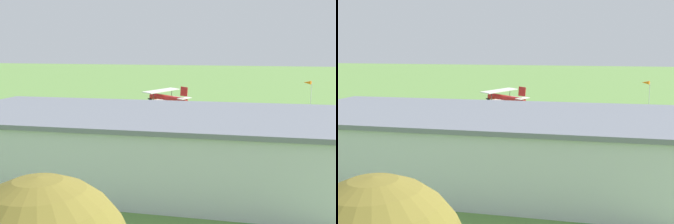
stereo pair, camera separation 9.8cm
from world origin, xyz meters
The scene contains 9 objects.
ground_plane centered at (0.00, 0.00, 0.00)m, with size 400.00×400.00×0.00m, color #608C42.
hangar centered at (4.81, 29.81, 2.89)m, with size 34.28×17.50×5.76m.
biplane centered at (9.57, 4.16, 3.96)m, with size 7.03×7.92×3.42m.
car_green centered at (22.42, 18.82, 0.86)m, with size 2.56×4.56×1.65m.
truck_delivery_white centered at (-11.89, 15.45, 1.67)m, with size 7.34×2.74×3.08m.
person_beside_truck centered at (22.80, 13.65, 0.84)m, with size 0.47×0.47×1.68m.
person_watching_takeoff centered at (16.02, 12.19, 0.84)m, with size 0.45×0.45×1.68m.
person_near_hangar_door centered at (17.56, 12.45, 0.88)m, with size 0.54×0.54×1.75m.
windsock centered at (-10.78, -12.11, 4.89)m, with size 1.48×1.07×5.55m.
Camera 2 is at (-6.64, 63.96, 11.16)m, focal length 46.07 mm.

